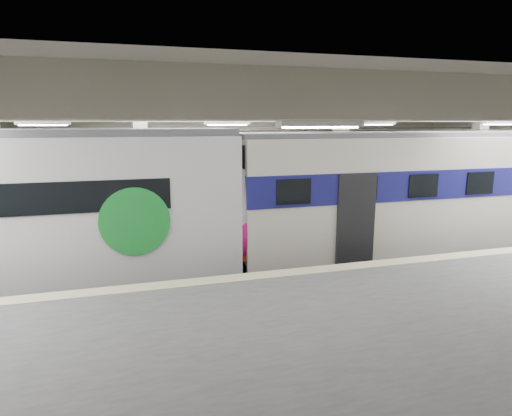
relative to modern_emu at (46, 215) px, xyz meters
name	(u,v)px	position (x,y,z in m)	size (l,w,h in m)	color
station_hall	(256,185)	(5.82, -1.74, 0.89)	(36.00, 24.00, 5.75)	black
modern_emu	(46,215)	(0.00, 0.00, 0.00)	(15.02, 3.10, 4.79)	silver
older_rer	(420,193)	(12.59, 0.00, 0.08)	(14.16, 3.12, 4.64)	beige
far_train	(12,195)	(-2.19, 5.50, -0.22)	(12.74, 2.62, 4.12)	silver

